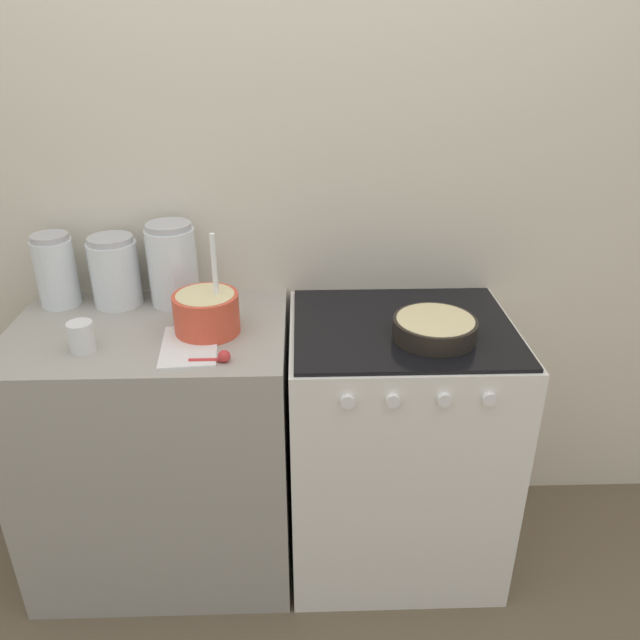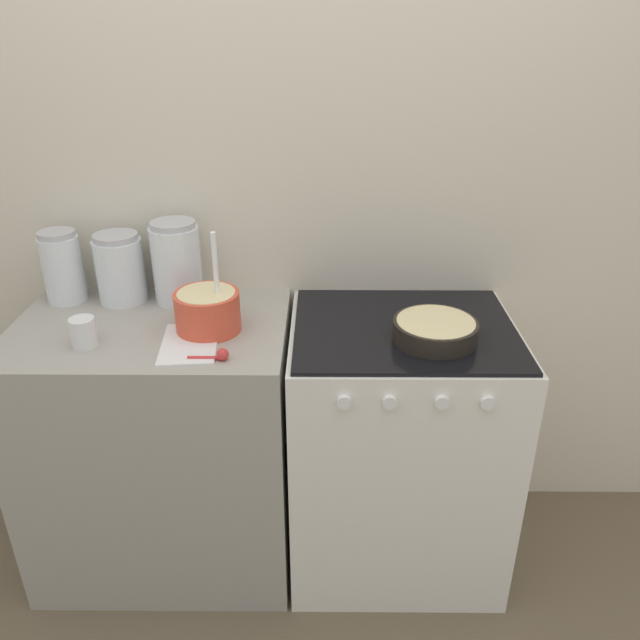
% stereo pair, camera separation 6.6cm
% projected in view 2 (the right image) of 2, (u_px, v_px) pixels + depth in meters
% --- Properties ---
extents(ground_plane, '(12.00, 12.00, 0.00)m').
position_uv_depth(ground_plane, '(287.00, 612.00, 2.11)').
color(ground_plane, brown).
extents(wall_back, '(4.74, 0.05, 2.40)m').
position_uv_depth(wall_back, '(289.00, 214.00, 2.14)').
color(wall_back, beige).
rests_on(wall_back, ground_plane).
extents(countertop_cabinet, '(0.87, 0.60, 0.93)m').
position_uv_depth(countertop_cabinet, '(164.00, 445.00, 2.17)').
color(countertop_cabinet, '#9E998E').
rests_on(countertop_cabinet, ground_plane).
extents(stove, '(0.72, 0.62, 0.93)m').
position_uv_depth(stove, '(397.00, 446.00, 2.17)').
color(stove, white).
rests_on(stove, ground_plane).
extents(mixing_bowl, '(0.20, 0.20, 0.32)m').
position_uv_depth(mixing_bowl, '(208.00, 309.00, 1.91)').
color(mixing_bowl, '#D84C33').
rests_on(mixing_bowl, countertop_cabinet).
extents(baking_pan, '(0.25, 0.25, 0.06)m').
position_uv_depth(baking_pan, '(435.00, 330.00, 1.87)').
color(baking_pan, black).
rests_on(baking_pan, stove).
extents(storage_jar_left, '(0.13, 0.13, 0.25)m').
position_uv_depth(storage_jar_left, '(63.00, 271.00, 2.10)').
color(storage_jar_left, silver).
rests_on(storage_jar_left, countertop_cabinet).
extents(storage_jar_middle, '(0.16, 0.16, 0.24)m').
position_uv_depth(storage_jar_middle, '(121.00, 273.00, 2.10)').
color(storage_jar_middle, silver).
rests_on(storage_jar_middle, countertop_cabinet).
extents(storage_jar_right, '(0.16, 0.16, 0.28)m').
position_uv_depth(storage_jar_right, '(177.00, 268.00, 2.09)').
color(storage_jar_right, silver).
rests_on(storage_jar_right, countertop_cabinet).
extents(tin_can, '(0.07, 0.07, 0.09)m').
position_uv_depth(tin_can, '(83.00, 333.00, 1.83)').
color(tin_can, silver).
rests_on(tin_can, countertop_cabinet).
extents(recipe_page, '(0.19, 0.27, 0.01)m').
position_uv_depth(recipe_page, '(189.00, 343.00, 1.86)').
color(recipe_page, white).
rests_on(recipe_page, countertop_cabinet).
extents(measuring_spoon, '(0.12, 0.04, 0.04)m').
position_uv_depth(measuring_spoon, '(218.00, 355.00, 1.77)').
color(measuring_spoon, red).
rests_on(measuring_spoon, countertop_cabinet).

